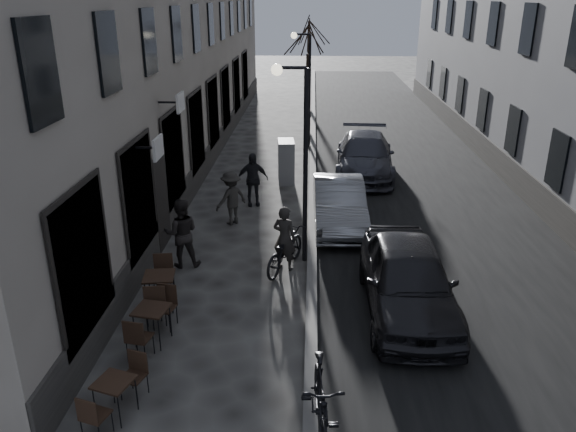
# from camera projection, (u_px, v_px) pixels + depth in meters

# --- Properties ---
(ground) EXTENTS (120.00, 120.00, 0.00)m
(ground) POSITION_uv_depth(u_px,v_px,m) (298.00, 418.00, 9.37)
(ground) COLOR #32302E
(ground) RESTS_ON ground
(road) EXTENTS (7.30, 60.00, 0.00)m
(road) POSITION_uv_depth(u_px,v_px,m) (398.00, 160.00, 24.09)
(road) COLOR black
(road) RESTS_ON ground
(kerb) EXTENTS (0.25, 60.00, 0.12)m
(kerb) POSITION_uv_depth(u_px,v_px,m) (313.00, 157.00, 24.21)
(kerb) COLOR slate
(kerb) RESTS_ON ground
(streetlamp_near) EXTENTS (0.90, 0.28, 5.09)m
(streetlamp_near) POSITION_uv_depth(u_px,v_px,m) (299.00, 144.00, 13.80)
(streetlamp_near) COLOR black
(streetlamp_near) RESTS_ON ground
(streetlamp_far) EXTENTS (0.90, 0.28, 5.09)m
(streetlamp_far) POSITION_uv_depth(u_px,v_px,m) (306.00, 78.00, 24.95)
(streetlamp_far) COLOR black
(streetlamp_far) RESTS_ON ground
(tree_near) EXTENTS (2.40, 2.40, 5.70)m
(tree_near) POSITION_uv_depth(u_px,v_px,m) (308.00, 38.00, 27.18)
(tree_near) COLOR black
(tree_near) RESTS_ON ground
(tree_far) EXTENTS (2.40, 2.40, 5.70)m
(tree_far) POSITION_uv_depth(u_px,v_px,m) (309.00, 30.00, 32.76)
(tree_far) COLOR black
(tree_far) RESTS_ON ground
(bistro_set_a) EXTENTS (0.79, 1.45, 0.83)m
(bistro_set_a) POSITION_uv_depth(u_px,v_px,m) (115.00, 394.00, 9.28)
(bistro_set_a) COLOR black
(bistro_set_a) RESTS_ON ground
(bistro_set_b) EXTENTS (0.74, 1.61, 0.92)m
(bistro_set_b) POSITION_uv_depth(u_px,v_px,m) (152.00, 322.00, 11.27)
(bistro_set_b) COLOR black
(bistro_set_b) RESTS_ON ground
(bistro_set_c) EXTENTS (0.75, 1.68, 0.97)m
(bistro_set_c) POSITION_uv_depth(u_px,v_px,m) (160.00, 288.00, 12.51)
(bistro_set_c) COLOR black
(bistro_set_c) RESTS_ON ground
(utility_cabinet) EXTENTS (0.68, 1.11, 1.59)m
(utility_cabinet) POSITION_uv_depth(u_px,v_px,m) (286.00, 162.00, 20.93)
(utility_cabinet) COLOR slate
(utility_cabinet) RESTS_ON ground
(bicycle) EXTENTS (1.40, 2.11, 1.05)m
(bicycle) POSITION_uv_depth(u_px,v_px,m) (285.00, 250.00, 14.30)
(bicycle) COLOR black
(bicycle) RESTS_ON ground
(cyclist_rider) EXTENTS (0.73, 0.62, 1.71)m
(cyclist_rider) POSITION_uv_depth(u_px,v_px,m) (285.00, 238.00, 14.18)
(cyclist_rider) COLOR #272422
(cyclist_rider) RESTS_ON ground
(pedestrian_near) EXTENTS (1.00, 0.83, 1.83)m
(pedestrian_near) POSITION_uv_depth(u_px,v_px,m) (182.00, 233.00, 14.34)
(pedestrian_near) COLOR #272321
(pedestrian_near) RESTS_ON ground
(pedestrian_mid) EXTENTS (1.21, 1.19, 1.67)m
(pedestrian_mid) POSITION_uv_depth(u_px,v_px,m) (231.00, 198.00, 17.06)
(pedestrian_mid) COLOR #2E2C28
(pedestrian_mid) RESTS_ON ground
(pedestrian_far) EXTENTS (1.12, 0.66, 1.79)m
(pedestrian_far) POSITION_uv_depth(u_px,v_px,m) (252.00, 179.00, 18.57)
(pedestrian_far) COLOR black
(pedestrian_far) RESTS_ON ground
(car_near) EXTENTS (1.90, 4.69, 1.59)m
(car_near) POSITION_uv_depth(u_px,v_px,m) (408.00, 279.00, 12.26)
(car_near) COLOR black
(car_near) RESTS_ON ground
(car_mid) EXTENTS (1.60, 4.30, 1.41)m
(car_mid) POSITION_uv_depth(u_px,v_px,m) (339.00, 204.00, 16.97)
(car_mid) COLOR gray
(car_mid) RESTS_ON ground
(car_far) EXTENTS (2.52, 5.46, 1.54)m
(car_far) POSITION_uv_depth(u_px,v_px,m) (365.00, 155.00, 21.82)
(car_far) COLOR #3A3B44
(car_far) RESTS_ON ground
(moped) EXTENTS (0.75, 2.21, 1.31)m
(moped) POSITION_uv_depth(u_px,v_px,m) (321.00, 404.00, 8.74)
(moped) COLOR black
(moped) RESTS_ON ground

